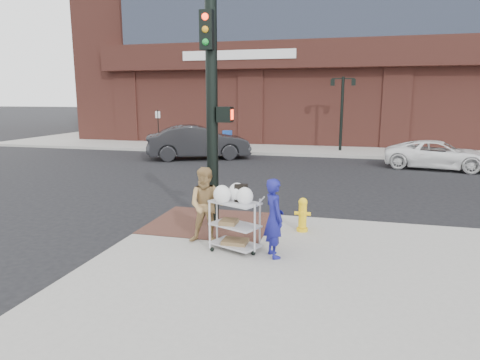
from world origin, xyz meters
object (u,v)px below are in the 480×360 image
(woman_blue, at_px, (274,218))
(lamp_post, at_px, (342,105))
(sedan_dark, at_px, (198,142))
(pedestrian_tan, at_px, (207,205))
(utility_cart, at_px, (235,221))
(traffic_signal_pole, at_px, (213,108))
(minivan_white, at_px, (438,155))
(fire_hydrant, at_px, (303,214))

(woman_blue, bearing_deg, lamp_post, -33.44)
(lamp_post, height_order, sedan_dark, lamp_post)
(pedestrian_tan, bearing_deg, utility_cart, -34.82)
(lamp_post, xyz_separation_m, pedestrian_tan, (-2.24, -16.41, -1.69))
(traffic_signal_pole, relative_size, minivan_white, 1.14)
(utility_cart, relative_size, fire_hydrant, 1.72)
(minivan_white, distance_m, fire_hydrant, 11.75)
(utility_cart, bearing_deg, traffic_signal_pole, 121.71)
(woman_blue, relative_size, pedestrian_tan, 0.95)
(pedestrian_tan, bearing_deg, minivan_white, 50.27)
(sedan_dark, bearing_deg, lamp_post, -84.00)
(sedan_dark, relative_size, fire_hydrant, 6.75)
(traffic_signal_pole, relative_size, woman_blue, 3.37)
(pedestrian_tan, height_order, sedan_dark, pedestrian_tan)
(traffic_signal_pole, distance_m, utility_cart, 2.71)
(traffic_signal_pole, bearing_deg, woman_blue, -43.74)
(fire_hydrant, bearing_deg, pedestrian_tan, -145.67)
(utility_cart, bearing_deg, pedestrian_tan, 156.55)
(pedestrian_tan, height_order, utility_cart, pedestrian_tan)
(minivan_white, bearing_deg, woman_blue, 168.61)
(lamp_post, xyz_separation_m, utility_cart, (-1.57, -16.70, -1.88))
(woman_blue, height_order, pedestrian_tan, pedestrian_tan)
(pedestrian_tan, bearing_deg, woman_blue, -28.23)
(pedestrian_tan, xyz_separation_m, fire_hydrant, (1.80, 1.23, -0.39))
(traffic_signal_pole, distance_m, woman_blue, 3.04)
(lamp_post, relative_size, minivan_white, 0.91)
(woman_blue, xyz_separation_m, fire_hydrant, (0.35, 1.67, -0.35))
(traffic_signal_pole, bearing_deg, sedan_dark, 111.58)
(woman_blue, height_order, fire_hydrant, woman_blue)
(woman_blue, bearing_deg, utility_cart, 48.34)
(sedan_dark, relative_size, utility_cart, 3.92)
(lamp_post, height_order, traffic_signal_pole, traffic_signal_pole)
(fire_hydrant, bearing_deg, traffic_signal_pole, -178.53)
(lamp_post, bearing_deg, minivan_white, -46.03)
(traffic_signal_pole, relative_size, fire_hydrant, 6.59)
(minivan_white, relative_size, utility_cart, 3.35)
(woman_blue, distance_m, fire_hydrant, 1.74)
(lamp_post, xyz_separation_m, fire_hydrant, (-0.43, -15.18, -2.08))
(pedestrian_tan, distance_m, fire_hydrant, 2.22)
(pedestrian_tan, relative_size, minivan_white, 0.35)
(minivan_white, bearing_deg, fire_hydrant, 167.14)
(utility_cart, bearing_deg, fire_hydrant, 53.24)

